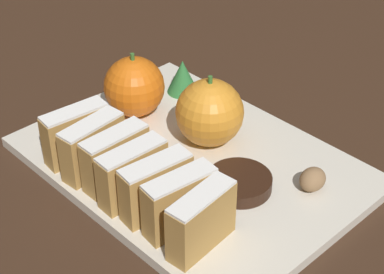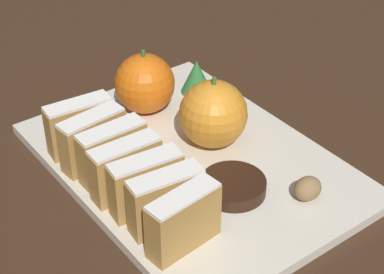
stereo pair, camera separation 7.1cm
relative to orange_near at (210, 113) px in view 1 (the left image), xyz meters
The scene contains 14 objects.
ground_plane 0.07m from the orange_near, 163.92° to the right, with size 6.00×6.00×0.00m, color #382316.
serving_platter 0.06m from the orange_near, 163.92° to the right, with size 0.27×0.37×0.01m.
stollen_slice_front 0.17m from the orange_near, 137.68° to the right, with size 0.08×0.03×0.06m.
stollen_slice_second 0.15m from the orange_near, 146.20° to the right, with size 0.08×0.03×0.06m.
stollen_slice_third 0.13m from the orange_near, 158.24° to the right, with size 0.08×0.03×0.06m.
stollen_slice_fourth 0.13m from the orange_near, behind, with size 0.08×0.03×0.06m.
stollen_slice_fifth 0.13m from the orange_near, behind, with size 0.08×0.02×0.06m.
stollen_slice_sixth 0.14m from the orange_near, 159.47° to the left, with size 0.08×0.03×0.06m.
stollen_slice_back 0.15m from the orange_near, 147.56° to the left, with size 0.08×0.03×0.06m.
orange_near is the anchor object (origin of this frame).
orange_far 0.11m from the orange_near, 102.09° to the left, with size 0.07×0.07×0.08m.
walnut 0.14m from the orange_near, 83.36° to the right, with size 0.03×0.03×0.03m.
chocolate_cookie 0.10m from the orange_near, 114.48° to the right, with size 0.07×0.07×0.01m.
evergreen_sprig 0.12m from the orange_near, 62.18° to the left, with size 0.04×0.04×0.05m.
Camera 1 is at (-0.40, -0.42, 0.45)m, focal length 60.00 mm.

